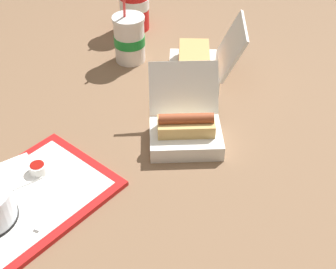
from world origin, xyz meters
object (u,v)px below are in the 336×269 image
Objects in this scene: food_tray at (25,202)px; plastic_fork at (52,211)px; clamshell_hotdog_right at (185,128)px; ketchup_cup at (38,168)px; soda_cup_center at (134,4)px; soda_cup_right at (129,39)px; clamshell_sandwich_back at (198,64)px.

food_tray is 3.74× the size of plastic_fork.
clamshell_hotdog_right is (-0.35, 0.13, 0.02)m from plastic_fork.
clamshell_hotdog_right is at bearing 140.62° from ketchup_cup.
soda_cup_center reaches higher than plastic_fork.
food_tray is at bearing -94.58° from plastic_fork.
soda_cup_right is at bearing -168.54° from plastic_fork.
plastic_fork is 0.63m from clamshell_sandwich_back.
plastic_fork is at bearing -1.63° from clamshell_sandwich_back.
plastic_fork is (-0.00, 0.07, 0.01)m from food_tray.
plastic_fork reaches higher than food_tray.
clamshell_sandwich_back is 0.23m from soda_cup_right.
soda_cup_right is at bearing -85.69° from clamshell_sandwich_back.
soda_cup_right reaches higher than clamshell_hotdog_right.
clamshell_hotdog_right is at bearing 21.26° from clamshell_sandwich_back.
soda_cup_center reaches higher than clamshell_hotdog_right.
plastic_fork is at bearing 92.79° from food_tray.
soda_cup_center is at bearing -135.55° from clamshell_hotdog_right.
food_tray is 0.64m from soda_cup_right.
soda_cup_right is (-0.61, -0.21, 0.06)m from plastic_fork.
clamshell_hotdog_right is 1.12× the size of soda_cup_center.
food_tray is 0.64m from clamshell_sandwich_back.
soda_cup_right is at bearing -167.55° from food_tray.
clamshell_sandwich_back is at bearing 62.76° from soda_cup_center.
clamshell_hotdog_right is at bearing 52.22° from soda_cup_right.
ketchup_cup is 0.13m from plastic_fork.
food_tray is at bearing 16.61° from soda_cup_center.
soda_cup_center is 1.16× the size of soda_cup_right.
food_tray is 1.54× the size of clamshell_hotdog_right.
clamshell_sandwich_back is 0.37m from soda_cup_center.
soda_cup_right reaches higher than plastic_fork.
food_tray is 0.09m from ketchup_cup.
food_tray is 0.84m from soda_cup_center.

